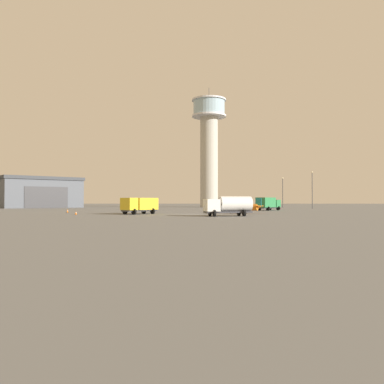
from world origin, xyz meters
TOP-DOWN VIEW (x-y plane):
  - ground_plane at (0.00, 0.00)m, footprint 400.00×400.00m
  - control_tower at (4.49, 68.19)m, footprint 11.67×11.67m
  - hangar at (-50.81, 59.04)m, footprint 30.47×29.83m
  - airplane_orange at (8.99, 4.35)m, footprint 7.10×8.86m
  - truck_box_green at (17.09, 25.20)m, footprint 6.53×7.01m
  - truck_fuel_tanker_white at (5.68, -7.71)m, footprint 7.46×4.35m
  - truck_box_yellow at (-8.88, 0.59)m, footprint 6.02×6.74m
  - light_post_west at (32.58, 43.97)m, footprint 0.44×0.44m
  - light_post_east at (26.35, 53.31)m, footprint 0.44×0.44m
  - traffic_cone_near_left at (-18.86, -2.57)m, footprint 0.36×0.36m
  - traffic_cone_near_right at (-23.86, 8.22)m, footprint 0.36×0.36m

SIDE VIEW (x-z plane):
  - ground_plane at x=0.00m, z-range 0.00..0.00m
  - traffic_cone_near_left at x=-18.86m, z-range 0.00..0.57m
  - traffic_cone_near_right at x=-23.86m, z-range 0.00..0.68m
  - airplane_orange at x=8.99m, z-range -0.09..2.67m
  - truck_box_yellow at x=-8.88m, z-range 0.23..3.01m
  - truck_fuel_tanker_white at x=5.68m, z-range 0.17..3.14m
  - truck_box_green at x=17.09m, z-range 0.17..3.16m
  - hangar at x=-50.81m, z-range 0.02..9.64m
  - light_post_east at x=26.35m, z-range 0.84..10.10m
  - light_post_west at x=32.58m, z-range 0.87..11.24m
  - control_tower at x=4.49m, z-range 2.21..43.01m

